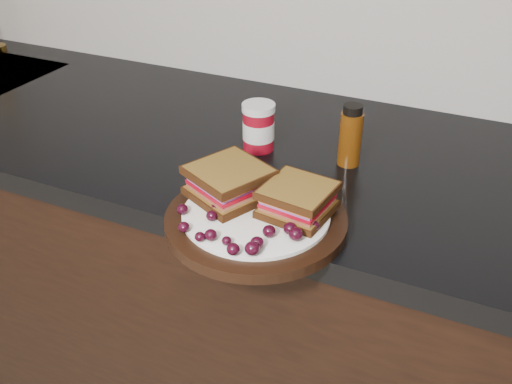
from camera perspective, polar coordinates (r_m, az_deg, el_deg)
base_cabinets at (r=1.36m, az=6.29°, el=-14.24°), size 3.96×0.58×0.86m
countertop at (r=1.09m, az=7.66°, el=2.49°), size 3.98×0.60×0.04m
plate at (r=0.88m, az=0.00°, el=-2.84°), size 0.28×0.28×0.02m
sandwich_left at (r=0.89m, az=-2.71°, el=0.98°), size 0.15×0.15×0.05m
sandwich_right at (r=0.86m, az=4.19°, el=-0.77°), size 0.11×0.11×0.04m
grape_0 at (r=0.87m, az=-7.38°, el=-1.72°), size 0.02×0.02×0.02m
grape_1 at (r=0.85m, az=-4.45°, el=-2.38°), size 0.02×0.02×0.02m
grape_2 at (r=0.83m, az=-7.24°, el=-3.49°), size 0.02×0.02×0.02m
grape_3 at (r=0.81m, az=-5.64°, el=-4.47°), size 0.02×0.02×0.01m
grape_4 at (r=0.81m, az=-4.55°, el=-4.31°), size 0.02×0.02×0.02m
grape_5 at (r=0.80m, az=-2.96°, el=-4.90°), size 0.01×0.01×0.01m
grape_6 at (r=0.78m, az=-2.30°, el=-5.74°), size 0.02×0.02×0.02m
grape_7 at (r=0.78m, az=-0.38°, el=-5.67°), size 0.02×0.02×0.02m
grape_8 at (r=0.79m, az=0.09°, el=-5.10°), size 0.02×0.02×0.02m
grape_9 at (r=0.81m, az=1.31°, el=-3.94°), size 0.02×0.02×0.02m
grape_10 at (r=0.81m, az=4.01°, el=-4.21°), size 0.02×0.02×0.02m
grape_11 at (r=0.82m, az=3.42°, el=-3.66°), size 0.02×0.02×0.02m
grape_12 at (r=0.83m, az=5.85°, el=-3.38°), size 0.02×0.02×0.01m
grape_13 at (r=0.86m, az=6.16°, el=-2.06°), size 0.02×0.02×0.02m
grape_14 at (r=0.88m, az=4.87°, el=-1.09°), size 0.01×0.01×0.01m
grape_15 at (r=0.87m, az=2.83°, el=-1.41°), size 0.02×0.02×0.02m
grape_16 at (r=0.92m, az=-2.06°, el=0.64°), size 0.02×0.02×0.02m
grape_17 at (r=0.90m, az=-1.87°, el=0.25°), size 0.02×0.02×0.02m
grape_18 at (r=0.91m, az=-5.00°, el=0.20°), size 0.02×0.02×0.02m
grape_19 at (r=0.90m, az=-4.95°, el=0.14°), size 0.02×0.02×0.02m
grape_20 at (r=0.86m, az=-4.10°, el=-1.70°), size 0.02×0.02×0.02m
grape_21 at (r=0.90m, az=-1.93°, el=-0.29°), size 0.02×0.02×0.01m
grape_22 at (r=0.90m, az=-3.76°, el=-0.29°), size 0.02×0.02×0.02m
grape_23 at (r=0.92m, az=-5.18°, el=0.44°), size 0.02×0.02×0.02m
condiment_jar at (r=1.08m, az=0.25°, el=6.54°), size 0.08×0.08×0.09m
oil_bottle at (r=1.04m, az=9.44°, el=5.63°), size 0.05×0.05×0.11m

